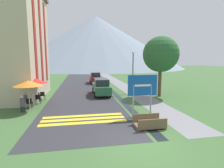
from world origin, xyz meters
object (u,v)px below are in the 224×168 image
(parked_car_near, at_px, (101,87))
(tree_by_path, at_px, (161,54))
(cafe_chair_middle, at_px, (38,98))
(cafe_umbrella_middle_red, at_px, (33,81))
(cafe_chair_far_right, at_px, (43,95))
(person_seated_far, at_px, (22,103))
(hotel_building, at_px, (10,36))
(footbridge, at_px, (149,123))
(person_seated_near, at_px, (26,99))
(cafe_umbrella_front_orange, at_px, (28,83))
(cafe_chair_far_left, at_px, (38,96))
(streetlamp, at_px, (133,68))
(parked_car_far, at_px, (95,78))
(road_sign, at_px, (142,89))
(cafe_chair_near_right, at_px, (29,102))

(parked_car_near, bearing_deg, tree_by_path, -16.58)
(cafe_chair_middle, relative_size, cafe_umbrella_middle_red, 0.35)
(cafe_chair_far_right, height_order, person_seated_far, person_seated_far)
(hotel_building, distance_m, footbridge, 15.88)
(person_seated_near, bearing_deg, footbridge, -35.22)
(cafe_umbrella_front_orange, xyz_separation_m, tree_by_path, (12.18, 3.35, 2.29))
(cafe_chair_far_left, xyz_separation_m, streetlamp, (10.04, 2.41, 2.38))
(parked_car_far, height_order, person_seated_near, parked_car_far)
(road_sign, xyz_separation_m, cafe_chair_far_right, (-7.70, 6.35, -1.42))
(cafe_chair_far_left, bearing_deg, cafe_umbrella_front_orange, -75.77)
(parked_car_near, relative_size, tree_by_path, 0.72)
(cafe_chair_near_right, bearing_deg, person_seated_far, -88.56)
(cafe_chair_far_left, relative_size, cafe_chair_near_right, 1.00)
(hotel_building, bearing_deg, cafe_umbrella_front_orange, -62.17)
(footbridge, xyz_separation_m, person_seated_far, (-8.14, 4.44, 0.48))
(road_sign, relative_size, streetlamp, 0.60)
(cafe_chair_far_right, bearing_deg, parked_car_far, 59.25)
(cafe_chair_middle, bearing_deg, cafe_chair_far_left, 88.89)
(hotel_building, bearing_deg, tree_by_path, -7.97)
(person_seated_near, relative_size, streetlamp, 0.26)
(parked_car_near, relative_size, cafe_chair_far_right, 5.31)
(cafe_umbrella_front_orange, distance_m, tree_by_path, 12.83)
(cafe_chair_far_right, height_order, streetlamp, streetlamp)
(parked_car_near, bearing_deg, cafe_chair_far_left, -162.84)
(hotel_building, bearing_deg, streetlamp, 0.76)
(hotel_building, bearing_deg, cafe_chair_far_right, -32.22)
(parked_car_far, distance_m, streetlamp, 10.23)
(streetlamp, bearing_deg, parked_car_far, 110.86)
(person_seated_near, bearing_deg, road_sign, -25.13)
(person_seated_far, bearing_deg, cafe_umbrella_front_orange, 33.54)
(cafe_chair_far_left, height_order, cafe_chair_near_right, same)
(cafe_chair_far_right, bearing_deg, person_seated_near, -112.53)
(road_sign, bearing_deg, cafe_chair_far_left, 143.09)
(cafe_chair_middle, xyz_separation_m, streetlamp, (9.73, 3.52, 2.38))
(parked_car_far, relative_size, cafe_chair_far_right, 4.74)
(cafe_umbrella_front_orange, relative_size, tree_by_path, 0.37)
(parked_car_far, bearing_deg, person_seated_far, -113.78)
(cafe_umbrella_front_orange, bearing_deg, cafe_umbrella_middle_red, 94.56)
(cafe_chair_far_left, bearing_deg, footbridge, -33.68)
(hotel_building, distance_m, streetlamp, 13.21)
(cafe_chair_near_right, distance_m, person_seated_near, 0.68)
(cafe_chair_middle, relative_size, streetlamp, 0.18)
(footbridge, distance_m, cafe_chair_far_left, 11.18)
(parked_car_near, xyz_separation_m, tree_by_path, (6.06, -1.80, 3.52))
(cafe_chair_far_left, relative_size, cafe_umbrella_front_orange, 0.36)
(cafe_chair_middle, bearing_deg, road_sign, -49.28)
(person_seated_far, bearing_deg, road_sign, -17.18)
(parked_car_far, distance_m, cafe_chair_far_left, 13.45)
(cafe_chair_near_right, xyz_separation_m, tree_by_path, (12.35, 2.73, 3.91))
(parked_car_far, xyz_separation_m, cafe_umbrella_front_orange, (-6.31, -15.00, 1.23))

